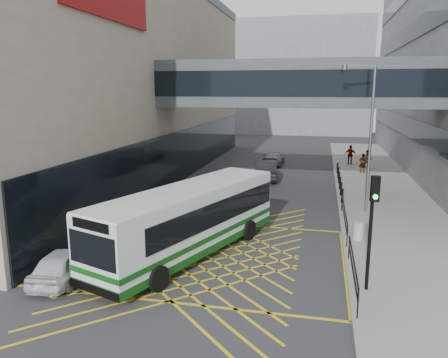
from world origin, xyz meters
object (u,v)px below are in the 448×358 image
Objects in this scene: pedestrian_a at (362,163)px; car_silver at (274,158)px; bus at (191,219)px; pedestrian_b at (368,160)px; car_dark at (266,170)px; street_lamp at (368,130)px; car_white at (65,264)px; pedestrian_c at (350,155)px; traffic_light at (372,217)px; litter_bin at (358,231)px.

car_silver is at bearing -35.92° from pedestrian_a.
pedestrian_b is (9.53, 22.87, -0.62)m from bus.
pedestrian_a reaches higher than pedestrian_b.
street_lamp is at bearing 120.60° from car_dark.
car_dark is 1.16× the size of car_silver.
pedestrian_c reaches higher than car_white.
pedestrian_b is at bearing 74.09° from street_lamp.
bus is 7.73m from traffic_light.
car_white reaches higher than litter_bin.
car_white is at bearing 177.43° from traffic_light.
pedestrian_a is at bearing 84.80° from litter_bin.
bus reaches higher than litter_bin.
pedestrian_b is 2.55m from pedestrian_c.
car_silver is 7.24m from pedestrian_c.
car_silver is 2.40× the size of pedestrian_c.
traffic_light is 27.53m from pedestrian_c.
pedestrian_c reaches higher than car_dark.
street_lamp is at bearing -111.87° from pedestrian_b.
pedestrian_c is (7.16, 0.96, 0.39)m from car_silver.
pedestrian_a is at bearing -121.44° from pedestrian_b.
pedestrian_c is at bearing -118.95° from car_white.
pedestrian_a is 2.32m from pedestrian_b.
litter_bin is at bearing 108.71° from car_silver.
car_silver is at bearing 103.92° from street_lamp.
car_white is 27.45m from pedestrian_a.
bus is 2.73× the size of car_white.
street_lamp is 4.99× the size of pedestrian_b.
traffic_light is (6.24, -26.50, 2.19)m from car_silver.
street_lamp is at bearing 91.66° from pedestrian_c.
traffic_light reaches higher than bus.
traffic_light is (11.13, 1.20, 2.23)m from car_white.
street_lamp reaches higher than pedestrian_c.
car_dark is 11.80m from street_lamp.
bus is 22.48m from pedestrian_a.
traffic_light reaches higher than pedestrian_c.
pedestrian_a is at bearing -123.94° from car_white.
car_white is at bearing 49.65° from pedestrian_a.
litter_bin is (-0.63, -5.09, -4.32)m from street_lamp.
car_white is (-3.91, -3.64, -0.97)m from bus.
pedestrian_c reaches higher than litter_bin.
pedestrian_b reaches higher than car_silver.
car_white is 2.20× the size of pedestrian_c.
bus is at bearing 74.38° from pedestrian_c.
street_lamp reaches higher than traffic_light.
pedestrian_a is (0.97, 12.47, -3.89)m from street_lamp.
traffic_light is at bearing -179.99° from car_white.
pedestrian_b is (2.30, 25.31, -1.88)m from traffic_light.
bus is 26.31m from pedestrian_c.
litter_bin is (11.20, 6.72, -0.07)m from car_white.
pedestrian_b is at bearing 87.56° from bus.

